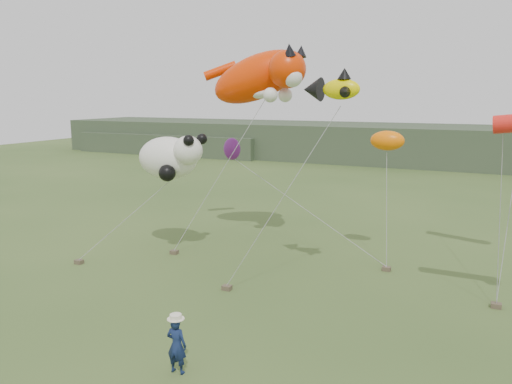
# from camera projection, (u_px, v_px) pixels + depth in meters

# --- Properties ---
(ground) EXTENTS (120.00, 120.00, 0.00)m
(ground) POSITION_uv_depth(u_px,v_px,m) (229.00, 344.00, 14.62)
(ground) COLOR #385123
(ground) RESTS_ON ground
(headland) EXTENTS (90.00, 13.00, 4.00)m
(headland) POSITION_uv_depth(u_px,v_px,m) (393.00, 144.00, 55.34)
(headland) COLOR #2D3D28
(headland) RESTS_ON ground
(festival_attendant) EXTENTS (0.58, 0.40, 1.54)m
(festival_attendant) POSITION_uv_depth(u_px,v_px,m) (177.00, 345.00, 12.96)
(festival_attendant) COLOR #121F46
(festival_attendant) RESTS_ON ground
(sandbag_anchors) EXTENTS (16.72, 5.01, 0.17)m
(sandbag_anchors) POSITION_uv_depth(u_px,v_px,m) (262.00, 273.00, 20.21)
(sandbag_anchors) COLOR brown
(sandbag_anchors) RESTS_ON ground
(cat_kite) EXTENTS (5.86, 3.29, 3.44)m
(cat_kite) POSITION_uv_depth(u_px,v_px,m) (264.00, 76.00, 22.71)
(cat_kite) COLOR #E53000
(cat_kite) RESTS_ON ground
(fish_kite) EXTENTS (2.17, 1.47, 1.13)m
(fish_kite) POSITION_uv_depth(u_px,v_px,m) (330.00, 89.00, 17.17)
(fish_kite) COLOR #EFDB00
(fish_kite) RESTS_ON ground
(panda_kite) EXTENTS (3.35, 2.17, 2.08)m
(panda_kite) POSITION_uv_depth(u_px,v_px,m) (171.00, 157.00, 22.15)
(panda_kite) COLOR white
(panda_kite) RESTS_ON ground
(misc_kites) EXTENTS (9.42, 2.35, 1.85)m
(misc_kites) POSITION_uv_depth(u_px,v_px,m) (316.00, 144.00, 23.01)
(misc_kites) COLOR #FE6E03
(misc_kites) RESTS_ON ground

